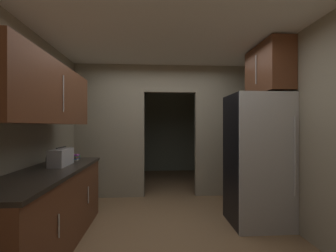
# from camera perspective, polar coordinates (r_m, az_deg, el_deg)

# --- Properties ---
(ground) EXTENTS (20.00, 20.00, 0.00)m
(ground) POSITION_cam_1_polar(r_m,az_deg,el_deg) (3.15, -0.35, -26.21)
(ground) COLOR brown
(kitchen_overhead_slab) EXTENTS (3.79, 7.21, 0.06)m
(kitchen_overhead_slab) POSITION_cam_1_polar(r_m,az_deg,el_deg) (3.53, -0.83, 20.48)
(kitchen_overhead_slab) COLOR silver
(kitchen_partition) EXTENTS (3.39, 0.12, 2.60)m
(kitchen_partition) POSITION_cam_1_polar(r_m,az_deg,el_deg) (4.43, -2.17, -0.12)
(kitchen_partition) COLOR gray
(kitchen_partition) RESTS_ON ground
(adjoining_room_shell) EXTENTS (3.39, 2.57, 2.60)m
(adjoining_room_shell) POSITION_cam_1_polar(r_m,az_deg,el_deg) (6.20, -2.13, -0.87)
(adjoining_room_shell) COLOR gray
(adjoining_room_shell) RESTS_ON ground
(kitchen_flank_right) EXTENTS (0.10, 4.10, 2.60)m
(kitchen_flank_right) POSITION_cam_1_polar(r_m,az_deg,el_deg) (3.05, 35.14, -1.76)
(kitchen_flank_right) COLOR gray
(kitchen_flank_right) RESTS_ON ground
(refrigerator) EXTENTS (0.78, 0.71, 1.84)m
(refrigerator) POSITION_cam_1_polar(r_m,az_deg,el_deg) (3.43, 21.93, -7.95)
(refrigerator) COLOR black
(refrigerator) RESTS_ON ground
(lower_cabinet_run) EXTENTS (0.66, 2.10, 0.89)m
(lower_cabinet_run) POSITION_cam_1_polar(r_m,az_deg,el_deg) (2.99, -28.69, -18.43)
(lower_cabinet_run) COLOR brown
(lower_cabinet_run) RESTS_ON ground
(upper_cabinet_counterside) EXTENTS (0.36, 1.89, 0.69)m
(upper_cabinet_counterside) POSITION_cam_1_polar(r_m,az_deg,el_deg) (2.86, -28.68, 7.37)
(upper_cabinet_counterside) COLOR brown
(upper_cabinet_fridgeside) EXTENTS (0.36, 0.85, 0.71)m
(upper_cabinet_fridgeside) POSITION_cam_1_polar(r_m,az_deg,el_deg) (3.68, 24.29, 13.04)
(upper_cabinet_fridgeside) COLOR brown
(boombox) EXTENTS (0.19, 0.40, 0.24)m
(boombox) POSITION_cam_1_polar(r_m,az_deg,el_deg) (3.14, -25.79, -7.26)
(boombox) COLOR #B2B2B7
(boombox) RESTS_ON lower_cabinet_run
(book_stack) EXTENTS (0.14, 0.17, 0.09)m
(book_stack) POSITION_cam_1_polar(r_m,az_deg,el_deg) (3.54, -22.92, -7.46)
(book_stack) COLOR beige
(book_stack) RESTS_ON lower_cabinet_run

